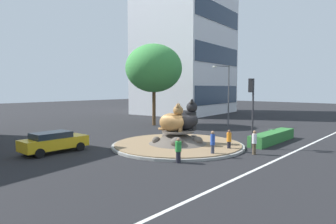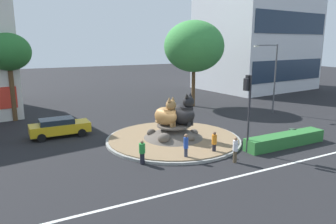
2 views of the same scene
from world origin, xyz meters
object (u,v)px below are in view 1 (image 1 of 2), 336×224
streetlight_arm (227,91)px  pedestrian_white_shirt (254,142)px  office_tower (186,19)px  pedestrian_orange_shirt (229,140)px  pedestrian_blue_shirt (213,143)px  second_tree_near_tower (154,68)px  cat_statue_black (186,119)px  traffic_light_mast (252,98)px  cat_statue_tabby (173,121)px  litter_bin (271,134)px  sedan_on_far_lane (54,142)px  pedestrian_green_shirt (178,150)px

streetlight_arm → pedestrian_white_shirt: streetlight_arm is taller
office_tower → pedestrian_orange_shirt: office_tower is taller
streetlight_arm → pedestrian_blue_shirt: bearing=40.6°
second_tree_near_tower → streetlight_arm: second_tree_near_tower is taller
second_tree_near_tower → cat_statue_black: bearing=-125.5°
traffic_light_mast → streetlight_arm: 13.71m
cat_statue_tabby → pedestrian_white_shirt: (1.80, -5.91, -1.19)m
pedestrian_white_shirt → office_tower: bearing=26.9°
litter_bin → second_tree_near_tower: bearing=88.6°
pedestrian_white_shirt → sedan_on_far_lane: pedestrian_white_shirt is taller
pedestrian_orange_shirt → litter_bin: size_ratio=1.79×
cat_statue_black → traffic_light_mast: (2.45, -4.40, 1.72)m
office_tower → cat_statue_black: bearing=-148.1°
pedestrian_blue_shirt → sedan_on_far_lane: pedestrian_blue_shirt is taller
cat_statue_tabby → pedestrian_blue_shirt: (-0.76, -4.14, -1.13)m
pedestrian_blue_shirt → second_tree_near_tower: bearing=93.4°
pedestrian_blue_shirt → sedan_on_far_lane: (-6.31, 9.35, -0.15)m
pedestrian_blue_shirt → pedestrian_orange_shirt: 2.26m
streetlight_arm → sedan_on_far_lane: (-21.58, 1.50, -3.49)m
sedan_on_far_lane → cat_statue_black: bearing=-33.9°
cat_statue_tabby → second_tree_near_tower: (9.16, 10.78, 4.92)m
pedestrian_white_shirt → litter_bin: pedestrian_white_shirt is taller
litter_bin → traffic_light_mast: bearing=-174.9°
cat_statue_black → pedestrian_white_shirt: cat_statue_black is taller
pedestrian_white_shirt → pedestrian_green_shirt: pedestrian_white_shirt is taller
pedestrian_green_shirt → sedan_on_far_lane: bearing=83.2°
cat_statue_tabby → office_tower: bearing=103.0°
cat_statue_black → streetlight_arm: (13.27, 4.02, 2.11)m
pedestrian_white_shirt → pedestrian_green_shirt: bearing=136.0°
office_tower → litter_bin: 33.67m
cat_statue_tabby → streetlight_arm: (14.51, 3.70, 2.21)m
pedestrian_blue_shirt → traffic_light_mast: bearing=29.7°
office_tower → pedestrian_orange_shirt: size_ratio=21.19×
sedan_on_far_lane → litter_bin: bearing=-31.1°
cat_statue_black → second_tree_near_tower: size_ratio=0.29×
cat_statue_tabby → litter_bin: cat_statue_tabby is taller
streetlight_arm → pedestrian_green_shirt: streetlight_arm is taller
cat_statue_tabby → pedestrian_blue_shirt: cat_statue_tabby is taller
traffic_light_mast → streetlight_arm: streetlight_arm is taller
litter_bin → streetlight_arm: bearing=54.4°
pedestrian_blue_shirt → pedestrian_green_shirt: size_ratio=1.15×
pedestrian_blue_shirt → pedestrian_white_shirt: size_ratio=1.05×
pedestrian_blue_shirt → pedestrian_orange_shirt: pedestrian_blue_shirt is taller
pedestrian_orange_shirt → pedestrian_white_shirt: (0.31, -1.81, 0.05)m
pedestrian_green_shirt → sedan_on_far_lane: pedestrian_green_shirt is taller
sedan_on_far_lane → streetlight_arm: bearing=-4.2°
cat_statue_tabby → pedestrian_orange_shirt: 4.53m
streetlight_arm → pedestrian_orange_shirt: bearing=44.3°
second_tree_near_tower → pedestrian_orange_shirt: second_tree_near_tower is taller
cat_statue_tabby → cat_statue_black: cat_statue_black is taller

